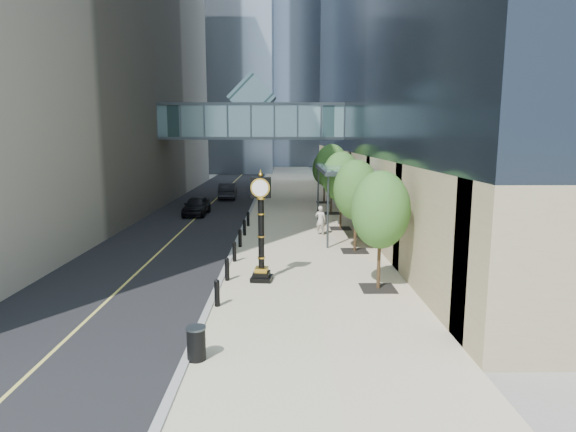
% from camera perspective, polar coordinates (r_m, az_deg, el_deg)
% --- Properties ---
extents(ground, '(320.00, 320.00, 0.00)m').
position_cam_1_polar(ground, '(17.04, 0.41, -11.94)').
color(ground, gray).
rests_on(ground, ground).
extents(road, '(8.00, 180.00, 0.02)m').
position_cam_1_polar(road, '(56.61, -7.44, 3.04)').
color(road, black).
rests_on(road, ground).
extents(sidewalk, '(8.00, 180.00, 0.06)m').
position_cam_1_polar(sidewalk, '(56.23, 0.69, 3.10)').
color(sidewalk, '#B9B08E').
rests_on(sidewalk, ground).
extents(curb, '(0.25, 180.00, 0.07)m').
position_cam_1_polar(curb, '(56.28, -3.39, 3.09)').
color(curb, gray).
rests_on(curb, ground).
extents(distant_tower_c, '(22.00, 22.00, 65.00)m').
position_cam_1_polar(distant_tower_c, '(138.51, -3.18, 20.33)').
color(distant_tower_c, '#8C9CB1').
rests_on(distant_tower_c, ground).
extents(skywalk, '(17.00, 4.20, 5.80)m').
position_cam_1_polar(skywalk, '(43.98, -4.24, 11.34)').
color(skywalk, slate).
rests_on(skywalk, ground).
extents(entrance_canopy, '(3.00, 8.00, 4.38)m').
position_cam_1_polar(entrance_canopy, '(30.17, 6.58, 5.52)').
color(entrance_canopy, '#383F44').
rests_on(entrance_canopy, ground).
extents(bollard_row, '(0.20, 16.20, 0.90)m').
position_cam_1_polar(bollard_row, '(25.63, -6.02, -3.48)').
color(bollard_row, black).
rests_on(bollard_row, sidewalk).
extents(street_trees, '(2.71, 28.31, 5.56)m').
position_cam_1_polar(street_trees, '(32.50, 6.27, 4.56)').
color(street_trees, black).
rests_on(street_trees, sidewalk).
extents(street_clock, '(0.98, 0.98, 4.67)m').
position_cam_1_polar(street_clock, '(20.47, -3.20, -2.22)').
color(street_clock, black).
rests_on(street_clock, sidewalk).
extents(trash_bin, '(0.67, 0.67, 0.90)m').
position_cam_1_polar(trash_bin, '(14.03, -10.81, -14.72)').
color(trash_bin, black).
rests_on(trash_bin, sidewalk).
extents(pedestrian, '(0.77, 0.62, 1.85)m').
position_cam_1_polar(pedestrian, '(30.39, 3.87, -0.51)').
color(pedestrian, beige).
rests_on(pedestrian, sidewalk).
extents(car_near, '(1.87, 4.40, 1.48)m').
position_cam_1_polar(car_near, '(38.96, -10.78, 1.21)').
color(car_near, black).
rests_on(car_near, road).
extents(car_far, '(1.84, 4.77, 1.55)m').
position_cam_1_polar(car_far, '(49.00, -7.15, 2.99)').
color(car_far, black).
rests_on(car_far, road).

